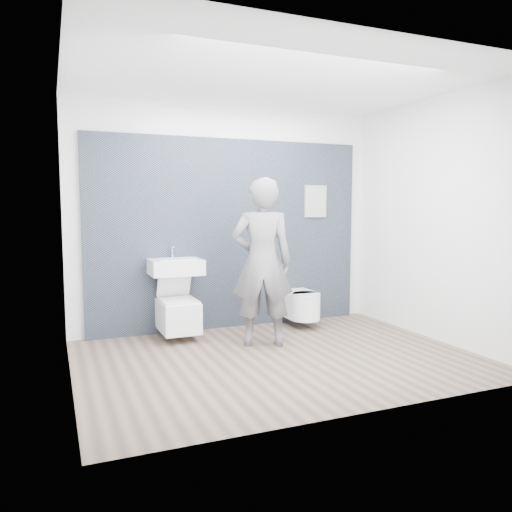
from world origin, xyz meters
name	(u,v)px	position (x,y,z in m)	size (l,w,h in m)	color
ground	(278,358)	(0.00, 0.00, 0.00)	(4.00, 4.00, 0.00)	brown
room_shell	(279,188)	(0.00, 0.00, 1.74)	(4.00, 4.00, 4.00)	silver
tile_wall	(231,326)	(0.00, 1.47, 0.00)	(3.60, 0.06, 2.40)	black
washbasin	(176,266)	(-0.77, 1.21, 0.85)	(0.60, 0.45, 0.45)	white
toilet_square	(178,314)	(-0.77, 1.14, 0.30)	(0.42, 0.61, 0.78)	white
toilet_rounded	(301,305)	(0.85, 1.12, 0.28)	(0.38, 0.64, 0.34)	white
info_placard	(314,319)	(1.21, 1.43, 0.00)	(0.32, 0.03, 0.43)	silver
visitor	(262,263)	(0.04, 0.51, 0.93)	(0.68, 0.45, 1.87)	slate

